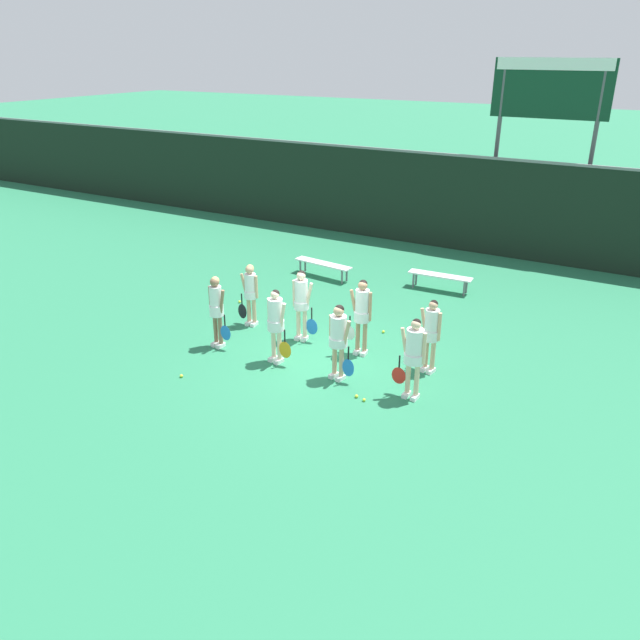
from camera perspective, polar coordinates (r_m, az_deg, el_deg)
ground_plane at (r=14.19m, az=0.10°, el=-3.52°), size 140.00×140.00×0.00m
fence_windscreen at (r=22.01m, az=12.66°, el=10.39°), size 60.00×0.08×3.24m
scoreboard at (r=21.92m, az=20.21°, el=17.95°), size 3.63×0.15×6.19m
bench_courtside at (r=19.08m, az=0.29°, el=5.07°), size 1.95×0.58×0.46m
bench_far at (r=18.34m, az=10.93°, el=3.89°), size 1.85×0.45×0.47m
player_0 at (r=14.54m, az=-9.44°, el=1.25°), size 0.61×0.33×1.73m
player_1 at (r=13.66m, az=-4.05°, el=-0.04°), size 0.66×0.37×1.72m
player_2 at (r=12.93m, az=1.71°, el=-1.44°), size 0.65×0.39×1.68m
player_3 at (r=12.34m, az=8.57°, el=-2.91°), size 0.69×0.40×1.72m
player_4 at (r=15.62m, az=-6.39°, el=2.72°), size 0.60×0.32×1.60m
player_5 at (r=14.68m, az=-1.69°, el=1.88°), size 0.66×0.36×1.75m
player_6 at (r=13.99m, az=3.84°, el=0.84°), size 0.63×0.36×1.80m
player_7 at (r=13.43m, az=10.11°, el=-0.97°), size 0.62×0.35×1.66m
tennis_ball_0 at (r=17.36m, az=-7.37°, el=1.67°), size 0.07×0.07×0.07m
tennis_ball_1 at (r=12.68m, az=3.36°, el=-6.97°), size 0.07×0.07×0.07m
tennis_ball_2 at (r=14.91m, az=1.81°, el=-1.97°), size 0.07×0.07×0.07m
tennis_ball_3 at (r=12.57m, az=4.05°, el=-7.29°), size 0.07×0.07×0.07m
tennis_ball_4 at (r=15.43m, az=-0.45°, el=-1.05°), size 0.07×0.07×0.07m
tennis_ball_5 at (r=15.49m, az=5.82°, el=-1.06°), size 0.07×0.07×0.07m
tennis_ball_6 at (r=13.71m, az=-12.56°, el=-5.01°), size 0.07×0.07×0.07m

